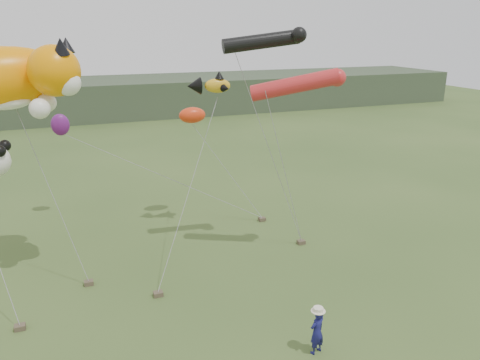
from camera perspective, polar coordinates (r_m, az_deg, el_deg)
ground at (r=16.26m, az=0.10°, el=-18.81°), size 120.00×120.00×0.00m
headland at (r=57.41m, az=-19.18°, el=9.24°), size 90.00×13.00×4.00m
festival_attendant at (r=15.46m, az=9.36°, el=-17.76°), size 0.65×0.53×1.54m
sandbag_anchors at (r=20.34m, az=-7.21°, el=-10.46°), size 12.39×6.04×0.18m
cat_kite at (r=19.42m, az=-26.40°, el=11.06°), size 6.62×3.71×2.90m
fish_kite at (r=22.07m, az=-3.82°, el=11.45°), size 2.02×1.38×1.06m
tube_kites at (r=19.42m, az=5.89°, el=13.73°), size 4.59×2.78×2.92m
misc_kites at (r=24.40m, az=-12.39°, el=7.26°), size 7.44×3.08×1.45m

